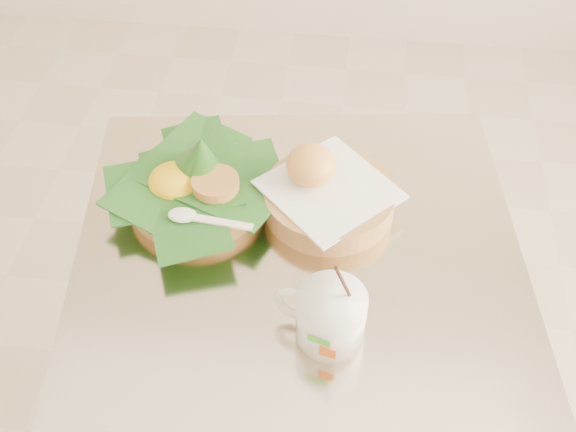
# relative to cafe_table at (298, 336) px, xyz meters

# --- Properties ---
(cafe_table) EXTENTS (0.79, 0.79, 0.75)m
(cafe_table) POSITION_rel_cafe_table_xyz_m (0.00, 0.00, 0.00)
(cafe_table) COLOR gray
(cafe_table) RESTS_ON floor
(rice_basket) EXTENTS (0.29, 0.29, 0.15)m
(rice_basket) POSITION_rel_cafe_table_xyz_m (-0.18, 0.11, 0.26)
(rice_basket) COLOR #AC7949
(rice_basket) RESTS_ON cafe_table
(bread_basket) EXTENTS (0.26, 0.26, 0.11)m
(bread_basket) POSITION_rel_cafe_table_xyz_m (0.03, 0.11, 0.25)
(bread_basket) COLOR #AC7949
(bread_basket) RESTS_ON cafe_table
(coffee_mug) EXTENTS (0.13, 0.10, 0.17)m
(coffee_mug) POSITION_rel_cafe_table_xyz_m (0.06, -0.14, 0.27)
(coffee_mug) COLOR white
(coffee_mug) RESTS_ON cafe_table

